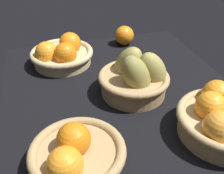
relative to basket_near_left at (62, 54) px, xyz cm
name	(u,v)px	position (x,y,z in cm)	size (l,w,h in cm)	color
market_tray	(122,97)	(23.49, 15.38, -5.57)	(84.00, 72.00, 3.00)	black
basket_near_left	(62,54)	(0.00, 0.00, 0.00)	(22.66, 22.66, 10.69)	tan
basket_near_right	(76,154)	(47.33, -2.41, -0.26)	(21.04, 21.04, 10.45)	tan
basket_center_pears	(136,77)	(23.99, 19.52, 1.23)	(22.74, 22.41, 15.28)	tan
loose_orange_front_gap	(124,35)	(-10.22, 27.01, -0.13)	(7.87, 7.87, 7.87)	orange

